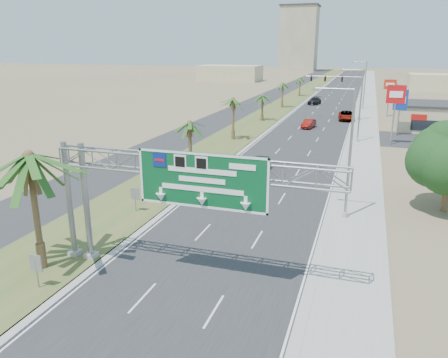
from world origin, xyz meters
The scene contains 27 objects.
road centered at (0.00, 110.00, 0.01)m, with size 12.00×300.00×0.02m, color #28282B.
sidewalk_right centered at (8.50, 110.00, 0.05)m, with size 4.00×300.00×0.10m, color #9E9B93.
median_grass centered at (-10.00, 110.00, 0.06)m, with size 7.00×300.00×0.12m, color #435C29.
opposing_road centered at (-17.00, 110.00, 0.01)m, with size 8.00×300.00×0.02m, color #28282B.
sign_gantry centered at (-1.06, 9.93, 6.06)m, with size 16.75×1.24×7.50m.
palm_near centered at (-9.20, 8.00, 6.93)m, with size 5.70×5.70×8.35m.
palm_row_b centered at (-9.50, 32.00, 4.90)m, with size 3.99×3.99×5.95m.
palm_row_c centered at (-9.50, 48.00, 5.66)m, with size 3.99×3.99×6.75m.
palm_row_d centered at (-9.50, 66.00, 4.42)m, with size 3.99×3.99×5.45m.
palm_row_e centered at (-9.50, 85.00, 5.09)m, with size 3.99×3.99×6.15m.
palm_row_f centered at (-9.50, 110.00, 4.71)m, with size 3.99×3.99×5.75m.
streetlight_near centered at (7.30, 22.00, 4.69)m, with size 3.27×0.44×10.00m.
streetlight_mid centered at (7.30, 52.00, 4.69)m, with size 3.27×0.44×10.00m.
streetlight_far centered at (7.30, 88.00, 4.69)m, with size 3.27×0.44×10.00m.
signal_mast centered at (5.17, 71.97, 4.85)m, with size 10.28×0.71×8.00m.
median_signback_a centered at (-7.80, 6.00, 1.45)m, with size 0.75×0.08×2.08m.
median_signback_b centered at (-8.50, 18.00, 1.45)m, with size 0.75×0.08×2.08m.
tower_distant centered at (-32.00, 250.00, 17.50)m, with size 20.00×16.00×35.00m, color gray.
building_distant_left centered at (-45.00, 160.00, 3.00)m, with size 24.00×14.00×6.00m, color tan.
building_distant_right centered at (30.00, 140.00, 2.50)m, with size 20.00×12.00×5.00m, color tan.
car_left_lane centered at (-2.00, 32.71, 0.82)m, with size 1.94×4.82×1.64m, color black.
car_mid_lane centered at (-0.53, 61.25, 0.71)m, with size 1.51×4.33×1.43m, color #660D09.
car_right_lane centered at (4.98, 71.42, 0.83)m, with size 2.75×5.96×1.66m, color gray.
car_far centered at (-3.44, 93.61, 0.80)m, with size 2.23×5.49×1.59m, color black.
pole_sign_red_near centered at (11.90, 51.62, 6.39)m, with size 2.41×0.45×8.21m.
pole_sign_blue centered at (13.00, 58.75, 5.12)m, with size 2.00×0.37×7.06m.
pole_sign_red_far centered at (12.14, 78.15, 5.62)m, with size 2.22×0.51×7.20m.
Camera 1 is at (8.39, -10.94, 12.68)m, focal length 35.00 mm.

